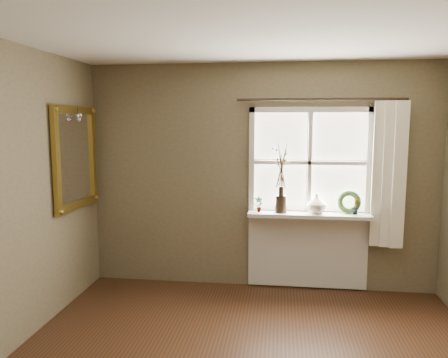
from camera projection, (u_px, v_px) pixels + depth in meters
name	position (u px, v px, depth m)	size (l,w,h in m)	color
ceiling	(245.00, 13.00, 2.66)	(4.50, 4.50, 0.00)	silver
wall_back	(261.00, 177.00, 5.09)	(4.00, 0.10, 2.60)	brown
window_frame	(309.00, 163.00, 4.92)	(1.36, 0.06, 1.24)	silver
window_sill	(309.00, 215.00, 4.89)	(1.36, 0.26, 0.04)	silver
window_apron	(307.00, 250.00, 5.06)	(1.36, 0.04, 0.88)	silver
dark_jug	(281.00, 204.00, 4.92)	(0.13, 0.13, 0.20)	black
cream_vase	(316.00, 204.00, 4.86)	(0.21, 0.21, 0.22)	silver
wreath	(349.00, 205.00, 4.86)	(0.26, 0.26, 0.06)	#2C431E
potted_plant_left	(259.00, 204.00, 4.95)	(0.09, 0.06, 0.18)	#2C431E
potted_plant_right	(356.00, 207.00, 4.81)	(0.10, 0.08, 0.18)	#2C431E
curtain	(388.00, 175.00, 4.73)	(0.36, 0.12, 1.59)	white
curtain_rod	(321.00, 99.00, 4.76)	(0.03, 0.03, 1.84)	black
gilt_mirror	(76.00, 157.00, 4.70)	(0.10, 0.92, 1.10)	white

